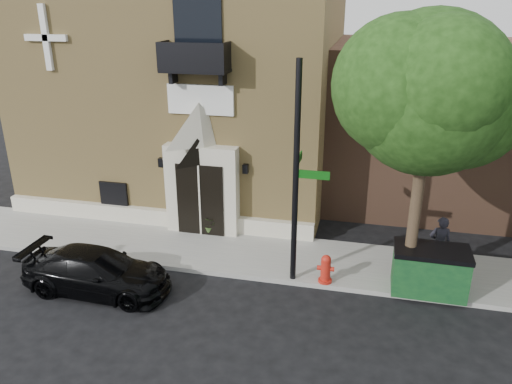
% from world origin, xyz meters
% --- Properties ---
extents(ground, '(120.00, 120.00, 0.00)m').
position_xyz_m(ground, '(0.00, 0.00, 0.00)').
color(ground, black).
rests_on(ground, ground).
extents(sidewalk, '(42.00, 3.00, 0.15)m').
position_xyz_m(sidewalk, '(1.00, 1.50, 0.07)').
color(sidewalk, gray).
rests_on(sidewalk, ground).
extents(church, '(12.20, 11.01, 9.30)m').
position_xyz_m(church, '(-2.99, 7.95, 4.63)').
color(church, tan).
rests_on(church, ground).
extents(street_tree_left, '(4.97, 4.38, 7.77)m').
position_xyz_m(street_tree_left, '(6.03, 0.35, 5.87)').
color(street_tree_left, '#38281C').
rests_on(street_tree_left, sidewalk).
extents(black_sedan, '(4.40, 1.85, 1.27)m').
position_xyz_m(black_sedan, '(-2.82, -1.54, 0.63)').
color(black_sedan, black).
rests_on(black_sedan, ground).
extents(street_sign, '(1.03, 1.03, 6.50)m').
position_xyz_m(street_sign, '(2.70, 0.22, 3.42)').
color(street_sign, black).
rests_on(street_sign, sidewalk).
extents(fire_hydrant, '(0.51, 0.41, 0.89)m').
position_xyz_m(fire_hydrant, '(3.66, 0.20, 0.59)').
color(fire_hydrant, red).
rests_on(fire_hydrant, sidewalk).
extents(dumpster, '(2.10, 1.21, 1.37)m').
position_xyz_m(dumpster, '(6.59, 0.36, 0.84)').
color(dumpster, '#0F3A1C').
rests_on(dumpster, sidewalk).
extents(planter, '(0.69, 0.63, 0.64)m').
position_xyz_m(planter, '(-0.70, 2.58, 0.47)').
color(planter, '#3B5B25').
rests_on(planter, sidewalk).
extents(pedestrian_near, '(0.70, 0.49, 1.81)m').
position_xyz_m(pedestrian_near, '(6.96, 1.68, 1.05)').
color(pedestrian_near, black).
rests_on(pedestrian_near, sidewalk).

